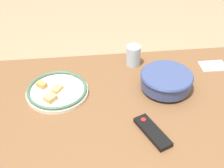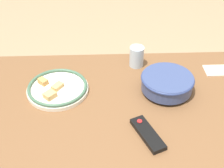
{
  "view_description": "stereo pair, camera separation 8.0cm",
  "coord_description": "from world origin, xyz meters",
  "px_view_note": "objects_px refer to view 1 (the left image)",
  "views": [
    {
      "loc": [
        0.18,
        0.98,
        1.63
      ],
      "look_at": [
        0.06,
        -0.1,
        0.77
      ],
      "focal_mm": 50.0,
      "sensor_mm": 36.0,
      "label": 1
    },
    {
      "loc": [
        0.1,
        0.99,
        1.63
      ],
      "look_at": [
        0.06,
        -0.1,
        0.77
      ],
      "focal_mm": 50.0,
      "sensor_mm": 36.0,
      "label": 2
    }
  ],
  "objects_px": {
    "food_plate": "(57,91)",
    "drinking_glass": "(133,56)",
    "tv_remote": "(152,132)",
    "noodle_bowl": "(166,80)"
  },
  "relations": [
    {
      "from": "tv_remote",
      "to": "drinking_glass",
      "type": "bearing_deg",
      "value": 66.4
    },
    {
      "from": "food_plate",
      "to": "tv_remote",
      "type": "xyz_separation_m",
      "value": [
        -0.37,
        0.28,
        -0.01
      ]
    },
    {
      "from": "tv_remote",
      "to": "drinking_glass",
      "type": "relative_size",
      "value": 1.84
    },
    {
      "from": "noodle_bowl",
      "to": "food_plate",
      "type": "relative_size",
      "value": 0.85
    },
    {
      "from": "food_plate",
      "to": "tv_remote",
      "type": "bearing_deg",
      "value": 142.6
    },
    {
      "from": "food_plate",
      "to": "drinking_glass",
      "type": "relative_size",
      "value": 2.65
    },
    {
      "from": "food_plate",
      "to": "drinking_glass",
      "type": "xyz_separation_m",
      "value": [
        -0.37,
        -0.19,
        0.04
      ]
    },
    {
      "from": "drinking_glass",
      "to": "food_plate",
      "type": "bearing_deg",
      "value": 27.04
    },
    {
      "from": "noodle_bowl",
      "to": "drinking_glass",
      "type": "height_order",
      "value": "drinking_glass"
    },
    {
      "from": "tv_remote",
      "to": "food_plate",
      "type": "bearing_deg",
      "value": 119.41
    }
  ]
}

